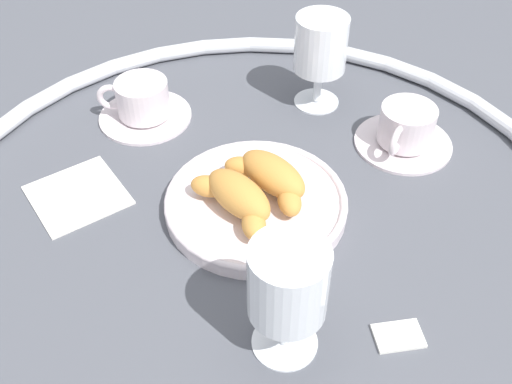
{
  "coord_description": "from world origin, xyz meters",
  "views": [
    {
      "loc": [
        -0.28,
        0.44,
        0.54
      ],
      "look_at": [
        0.01,
        -0.01,
        0.03
      ],
      "focal_mm": 42.49,
      "sensor_mm": 36.0,
      "label": 1
    }
  ],
  "objects_px": {
    "pastry_plate": "(256,203)",
    "coffee_cup_far": "(405,130)",
    "croissant_small": "(237,197)",
    "sugar_packet": "(399,335)",
    "juice_glass_left": "(321,48)",
    "juice_glass_right": "(288,287)",
    "folded_napkin": "(77,194)",
    "coffee_cup_near": "(143,103)",
    "croissant_large": "(271,176)"
  },
  "relations": [
    {
      "from": "croissant_small",
      "to": "croissant_large",
      "type": "bearing_deg",
      "value": -105.72
    },
    {
      "from": "pastry_plate",
      "to": "coffee_cup_near",
      "type": "distance_m",
      "value": 0.25
    },
    {
      "from": "pastry_plate",
      "to": "juice_glass_right",
      "type": "xyz_separation_m",
      "value": [
        -0.13,
        0.15,
        0.08
      ]
    },
    {
      "from": "folded_napkin",
      "to": "pastry_plate",
      "type": "bearing_deg",
      "value": -153.63
    },
    {
      "from": "pastry_plate",
      "to": "croissant_large",
      "type": "relative_size",
      "value": 1.71
    },
    {
      "from": "croissant_large",
      "to": "sugar_packet",
      "type": "xyz_separation_m",
      "value": [
        -0.22,
        0.1,
        -0.04
      ]
    },
    {
      "from": "croissant_large",
      "to": "folded_napkin",
      "type": "height_order",
      "value": "croissant_large"
    },
    {
      "from": "pastry_plate",
      "to": "juice_glass_right",
      "type": "height_order",
      "value": "juice_glass_right"
    },
    {
      "from": "croissant_small",
      "to": "juice_glass_right",
      "type": "distance_m",
      "value": 0.19
    },
    {
      "from": "folded_napkin",
      "to": "sugar_packet",
      "type": "bearing_deg",
      "value": -176.82
    },
    {
      "from": "coffee_cup_far",
      "to": "juice_glass_right",
      "type": "distance_m",
      "value": 0.37
    },
    {
      "from": "juice_glass_right",
      "to": "folded_napkin",
      "type": "height_order",
      "value": "juice_glass_right"
    },
    {
      "from": "pastry_plate",
      "to": "juice_glass_right",
      "type": "relative_size",
      "value": 1.62
    },
    {
      "from": "folded_napkin",
      "to": "juice_glass_right",
      "type": "bearing_deg",
      "value": 172.37
    },
    {
      "from": "coffee_cup_far",
      "to": "juice_glass_right",
      "type": "xyz_separation_m",
      "value": [
        -0.02,
        0.37,
        0.07
      ]
    },
    {
      "from": "croissant_large",
      "to": "coffee_cup_near",
      "type": "distance_m",
      "value": 0.25
    },
    {
      "from": "croissant_large",
      "to": "coffee_cup_near",
      "type": "xyz_separation_m",
      "value": [
        0.25,
        -0.05,
        -0.01
      ]
    },
    {
      "from": "croissant_small",
      "to": "juice_glass_right",
      "type": "relative_size",
      "value": 0.94
    },
    {
      "from": "coffee_cup_far",
      "to": "sugar_packet",
      "type": "distance_m",
      "value": 0.32
    },
    {
      "from": "croissant_small",
      "to": "juice_glass_right",
      "type": "height_order",
      "value": "juice_glass_right"
    },
    {
      "from": "sugar_packet",
      "to": "pastry_plate",
      "type": "bearing_deg",
      "value": -60.62
    },
    {
      "from": "croissant_small",
      "to": "juice_glass_left",
      "type": "height_order",
      "value": "juice_glass_left"
    },
    {
      "from": "croissant_large",
      "to": "sugar_packet",
      "type": "relative_size",
      "value": 2.65
    },
    {
      "from": "sugar_packet",
      "to": "coffee_cup_far",
      "type": "bearing_deg",
      "value": -109.61
    },
    {
      "from": "coffee_cup_near",
      "to": "pastry_plate",
      "type": "bearing_deg",
      "value": 163.1
    },
    {
      "from": "juice_glass_left",
      "to": "juice_glass_right",
      "type": "xyz_separation_m",
      "value": [
        -0.17,
        0.39,
        -0.0
      ]
    },
    {
      "from": "pastry_plate",
      "to": "croissant_small",
      "type": "xyz_separation_m",
      "value": [
        0.01,
        0.03,
        0.03
      ]
    },
    {
      "from": "pastry_plate",
      "to": "juice_glass_right",
      "type": "bearing_deg",
      "value": 131.04
    },
    {
      "from": "croissant_large",
      "to": "juice_glass_left",
      "type": "distance_m",
      "value": 0.23
    },
    {
      "from": "croissant_small",
      "to": "juice_glass_left",
      "type": "relative_size",
      "value": 0.94
    },
    {
      "from": "juice_glass_right",
      "to": "coffee_cup_near",
      "type": "bearing_deg",
      "value": -30.78
    },
    {
      "from": "croissant_small",
      "to": "coffee_cup_far",
      "type": "height_order",
      "value": "croissant_small"
    },
    {
      "from": "croissant_large",
      "to": "pastry_plate",
      "type": "bearing_deg",
      "value": 74.26
    },
    {
      "from": "coffee_cup_near",
      "to": "juice_glass_right",
      "type": "relative_size",
      "value": 0.97
    },
    {
      "from": "sugar_packet",
      "to": "croissant_large",
      "type": "bearing_deg",
      "value": -66.44
    },
    {
      "from": "croissant_small",
      "to": "sugar_packet",
      "type": "height_order",
      "value": "croissant_small"
    },
    {
      "from": "croissant_small",
      "to": "folded_napkin",
      "type": "height_order",
      "value": "croissant_small"
    },
    {
      "from": "croissant_small",
      "to": "juice_glass_left",
      "type": "bearing_deg",
      "value": -82.14
    },
    {
      "from": "sugar_packet",
      "to": "folded_napkin",
      "type": "xyz_separation_m",
      "value": [
        0.43,
        0.02,
        -0.0
      ]
    },
    {
      "from": "sugar_packet",
      "to": "juice_glass_right",
      "type": "bearing_deg",
      "value": -5.65
    },
    {
      "from": "juice_glass_left",
      "to": "juice_glass_right",
      "type": "bearing_deg",
      "value": 113.95
    },
    {
      "from": "pastry_plate",
      "to": "croissant_small",
      "type": "height_order",
      "value": "croissant_small"
    },
    {
      "from": "juice_glass_left",
      "to": "sugar_packet",
      "type": "xyz_separation_m",
      "value": [
        -0.27,
        0.32,
        -0.09
      ]
    },
    {
      "from": "sugar_packet",
      "to": "folded_napkin",
      "type": "bearing_deg",
      "value": -38.13
    },
    {
      "from": "coffee_cup_far",
      "to": "juice_glass_left",
      "type": "height_order",
      "value": "juice_glass_left"
    },
    {
      "from": "coffee_cup_near",
      "to": "croissant_small",
      "type": "bearing_deg",
      "value": 156.2
    },
    {
      "from": "pastry_plate",
      "to": "coffee_cup_far",
      "type": "bearing_deg",
      "value": -115.72
    },
    {
      "from": "croissant_small",
      "to": "coffee_cup_far",
      "type": "xyz_separation_m",
      "value": [
        -0.11,
        -0.25,
        -0.01
      ]
    },
    {
      "from": "croissant_small",
      "to": "sugar_packet",
      "type": "xyz_separation_m",
      "value": [
        -0.23,
        0.05,
        -0.04
      ]
    },
    {
      "from": "coffee_cup_far",
      "to": "juice_glass_right",
      "type": "relative_size",
      "value": 0.97
    }
  ]
}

